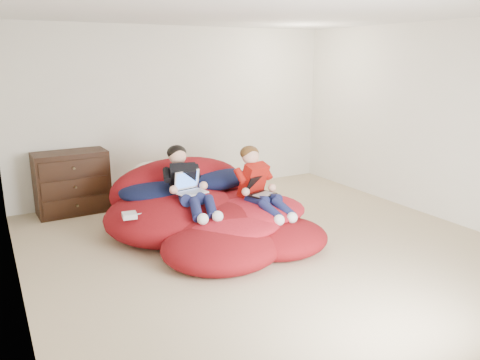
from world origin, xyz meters
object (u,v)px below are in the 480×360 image
at_px(beanbag_pile, 208,213).
at_px(older_boy, 187,181).
at_px(dresser, 72,183).
at_px(laptop_white, 190,187).
at_px(laptop_black, 260,189).
at_px(younger_boy, 259,182).

bearing_deg(beanbag_pile, older_boy, 173.87).
bearing_deg(older_boy, dresser, 123.00).
relative_size(laptop_white, laptop_black, 0.90).
xyz_separation_m(dresser, laptop_black, (1.79, -1.92, 0.14)).
height_order(beanbag_pile, younger_boy, younger_boy).
bearing_deg(dresser, beanbag_pile, -51.38).
xyz_separation_m(dresser, older_boy, (1.02, -1.57, 0.26)).
xyz_separation_m(beanbag_pile, laptop_black, (0.51, -0.33, 0.30)).
height_order(dresser, older_boy, older_boy).
bearing_deg(dresser, laptop_white, -58.34).
bearing_deg(dresser, younger_boy, -46.77).
height_order(younger_boy, laptop_white, younger_boy).
bearing_deg(beanbag_pile, younger_boy, -30.79).
distance_m(dresser, beanbag_pile, 2.05).
distance_m(dresser, laptop_white, 1.95).
xyz_separation_m(laptop_white, laptop_black, (0.77, -0.27, -0.07)).
bearing_deg(laptop_black, younger_boy, 90.00).
bearing_deg(beanbag_pile, dresser, 128.62).
xyz_separation_m(beanbag_pile, laptop_white, (-0.26, -0.06, 0.37)).
xyz_separation_m(younger_boy, laptop_white, (-0.77, 0.25, -0.02)).
bearing_deg(older_boy, laptop_black, -24.77).
bearing_deg(laptop_white, older_boy, 90.00).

